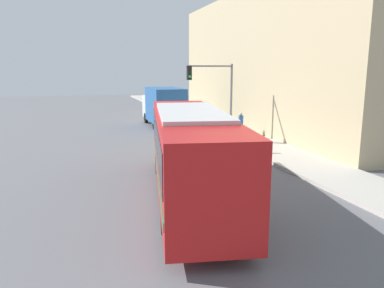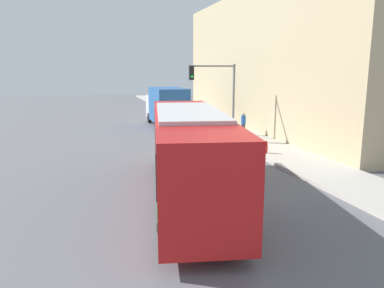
{
  "view_description": "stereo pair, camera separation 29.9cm",
  "coord_description": "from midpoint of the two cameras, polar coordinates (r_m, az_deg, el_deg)",
  "views": [
    {
      "loc": [
        -4.89,
        -13.08,
        4.8
      ],
      "look_at": [
        0.05,
        2.92,
        1.45
      ],
      "focal_mm": 35.0,
      "sensor_mm": 36.0,
      "label": 1
    },
    {
      "loc": [
        -4.6,
        -13.16,
        4.8
      ],
      "look_at": [
        0.05,
        2.92,
        1.45
      ],
      "focal_mm": 35.0,
      "sensor_mm": 36.0,
      "label": 2
    }
  ],
  "objects": [
    {
      "name": "building_facade",
      "position": [
        32.08,
        11.95,
        12.2
      ],
      "size": [
        6.0,
        27.96,
        10.86
      ],
      "color": "tan",
      "rests_on": "ground_plane"
    },
    {
      "name": "delivery_truck",
      "position": [
        32.16,
        -4.67,
        5.87
      ],
      "size": [
        2.5,
        6.86,
        3.28
      ],
      "color": "#265999",
      "rests_on": "ground_plane"
    },
    {
      "name": "traffic_light_pole",
      "position": [
        25.43,
        3.26,
        8.62
      ],
      "size": [
        3.28,
        0.35,
        5.0
      ],
      "color": "slate",
      "rests_on": "sidewalk"
    },
    {
      "name": "fire_hydrant",
      "position": [
        21.46,
        10.57,
        -0.4
      ],
      "size": [
        0.22,
        0.3,
        0.71
      ],
      "color": "red",
      "rests_on": "sidewalk"
    },
    {
      "name": "sidewalk",
      "position": [
        35.17,
        1.0,
        3.6
      ],
      "size": [
        3.21,
        70.0,
        0.16
      ],
      "color": "#B7B2A8",
      "rests_on": "ground_plane"
    },
    {
      "name": "pedestrian_near_corner",
      "position": [
        27.01,
        7.13,
        3.1
      ],
      "size": [
        0.34,
        0.34,
        1.62
      ],
      "color": "#47382D",
      "rests_on": "sidewalk"
    },
    {
      "name": "parking_meter",
      "position": [
        26.18,
        5.15,
        3.09
      ],
      "size": [
        0.14,
        0.14,
        1.35
      ],
      "color": "slate",
      "rests_on": "sidewalk"
    },
    {
      "name": "city_bus",
      "position": [
        13.88,
        -0.91,
        -0.66
      ],
      "size": [
        4.4,
        11.43,
        3.35
      ],
      "rotation": [
        0.0,
        0.0,
        -0.18
      ],
      "color": "red",
      "rests_on": "ground_plane"
    },
    {
      "name": "ground_plane",
      "position": [
        14.75,
        2.62,
        -7.68
      ],
      "size": [
        120.0,
        120.0,
        0.0
      ],
      "primitive_type": "plane",
      "color": "slate"
    }
  ]
}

